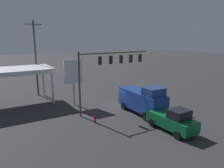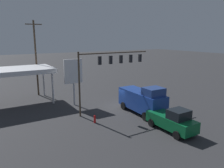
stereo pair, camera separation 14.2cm
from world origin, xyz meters
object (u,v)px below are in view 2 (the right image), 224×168
Objects in this scene: price_sign at (73,73)px; delivery_truck at (143,100)px; fire_hydrant at (95,119)px; traffic_signal_assembly at (110,64)px; pickup_parked at (172,120)px; utility_pole at (36,57)px.

price_sign reaches higher than delivery_truck.
fire_hydrant is (0.49, 7.16, -3.94)m from price_sign.
traffic_signal_assembly reaches higher than pickup_parked.
price_sign is 9.82m from delivery_truck.
utility_pole is at bearing -80.56° from fire_hydrant.
delivery_truck is 7.78× the size of fire_hydrant.
delivery_truck is (-8.70, 15.26, -4.34)m from utility_pole.
delivery_truck is at bearing 172.40° from pickup_parked.
traffic_signal_assembly is at bearing 123.73° from price_sign.
price_sign is 1.19× the size of pickup_parked.
price_sign is at bearing -56.27° from traffic_signal_assembly.
utility_pole reaches higher than price_sign.
utility_pole is 2.20× the size of pickup_parked.
price_sign is at bearing -93.95° from fire_hydrant.
traffic_signal_assembly reaches higher than delivery_truck.
delivery_truck is 5.52m from pickup_parked.
price_sign reaches higher than fire_hydrant.
fire_hydrant is at bearing 99.44° from utility_pole.
utility_pole is 13.06× the size of fire_hydrant.
pickup_parked is (-8.02, 20.71, -4.93)m from utility_pole.
traffic_signal_assembly is 1.55× the size of price_sign.
utility_pole reaches higher than delivery_truck.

